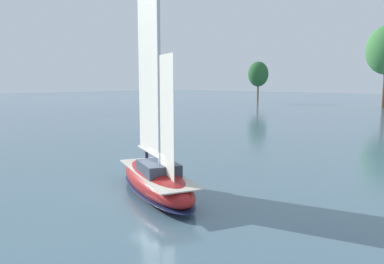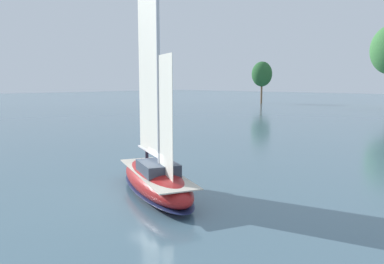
% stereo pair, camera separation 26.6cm
% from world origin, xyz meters
% --- Properties ---
extents(ground_plane, '(400.00, 400.00, 0.00)m').
position_xyz_m(ground_plane, '(0.00, 0.00, 0.00)').
color(ground_plane, slate).
extents(tree_shore_left, '(5.91, 5.91, 12.16)m').
position_xyz_m(tree_shore_left, '(-44.73, 81.05, 8.51)').
color(tree_shore_left, brown).
rests_on(tree_shore_left, ground).
extents(sailboat_main, '(9.59, 6.21, 12.84)m').
position_xyz_m(sailboat_main, '(0.01, -0.00, 1.03)').
color(sailboat_main, maroon).
rests_on(sailboat_main, ground).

